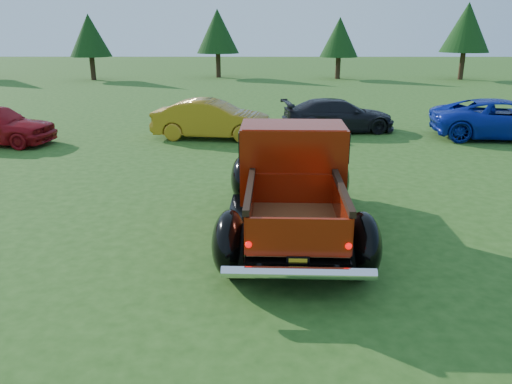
% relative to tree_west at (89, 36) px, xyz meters
% --- Properties ---
extents(ground, '(120.00, 120.00, 0.00)m').
position_rel_tree_west_xyz_m(ground, '(12.00, -29.00, -3.11)').
color(ground, '#274D16').
rests_on(ground, ground).
extents(tree_west, '(2.94, 2.94, 4.60)m').
position_rel_tree_west_xyz_m(tree_west, '(0.00, 0.00, 0.00)').
color(tree_west, '#332114').
rests_on(tree_west, ground).
extents(tree_mid_left, '(3.20, 3.20, 5.00)m').
position_rel_tree_west_xyz_m(tree_mid_left, '(9.00, 2.00, 0.27)').
color(tree_mid_left, '#332114').
rests_on(tree_mid_left, ground).
extents(tree_mid_right, '(2.82, 2.82, 4.40)m').
position_rel_tree_west_xyz_m(tree_mid_right, '(18.00, 1.00, -0.14)').
color(tree_mid_right, '#332114').
rests_on(tree_mid_right, ground).
extents(tree_east, '(3.46, 3.46, 5.40)m').
position_rel_tree_west_xyz_m(tree_east, '(27.00, 0.50, 0.55)').
color(tree_east, '#332114').
rests_on(tree_east, ground).
extents(pickup_truck, '(2.65, 5.39, 1.97)m').
position_rel_tree_west_xyz_m(pickup_truck, '(12.73, -28.21, -2.17)').
color(pickup_truck, black).
rests_on(pickup_truck, ground).
extents(show_car_yellow, '(4.15, 1.90, 1.32)m').
position_rel_tree_west_xyz_m(show_car_yellow, '(10.50, -20.25, -2.45)').
color(show_car_yellow, '#AF7717').
rests_on(show_car_yellow, ground).
extents(show_car_grey, '(4.27, 2.15, 1.19)m').
position_rel_tree_west_xyz_m(show_car_grey, '(15.01, -19.02, -2.51)').
color(show_car_grey, black).
rests_on(show_car_grey, ground).
extents(show_car_blue, '(5.00, 2.74, 1.33)m').
position_rel_tree_west_xyz_m(show_car_blue, '(20.50, -20.19, -2.44)').
color(show_car_blue, '#0E239E').
rests_on(show_car_blue, ground).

